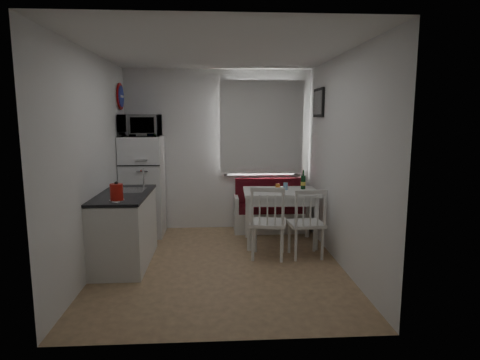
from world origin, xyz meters
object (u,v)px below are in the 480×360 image
object	(u,v)px
chair_left	(269,215)
fridge	(143,186)
dining_table	(280,197)
wine_bottle	(303,180)
kitchen_counter	(125,228)
chair_right	(308,216)
kettle	(117,192)
bench	(270,214)
microwave	(140,125)

from	to	relation	value
chair_left	fridge	xyz separation A→B (m)	(-1.82, 1.25, 0.18)
fridge	dining_table	bearing A→B (deg)	-15.75
fridge	wine_bottle	world-z (taller)	fridge
chair_left	dining_table	bearing A→B (deg)	80.75
kitchen_counter	dining_table	xyz separation A→B (m)	(2.08, 0.66, 0.25)
dining_table	chair_left	xyz separation A→B (m)	(-0.25, -0.67, -0.10)
chair_right	kettle	distance (m)	2.39
kettle	bench	bearing A→B (deg)	43.57
dining_table	kettle	distance (m)	2.38
chair_right	microwave	world-z (taller)	microwave
dining_table	chair_right	size ratio (longest dim) A/B	2.16
dining_table	fridge	world-z (taller)	fridge
kitchen_counter	chair_left	xyz separation A→B (m)	(1.83, -0.01, 0.14)
fridge	microwave	xyz separation A→B (m)	(0.00, -0.05, 0.94)
kitchen_counter	microwave	bearing A→B (deg)	89.06
wine_bottle	bench	bearing A→B (deg)	124.20
chair_right	kettle	bearing A→B (deg)	-171.21
dining_table	kettle	bearing A→B (deg)	-147.68
chair_left	kettle	world-z (taller)	kettle
bench	kettle	distance (m)	2.83
kitchen_counter	wine_bottle	size ratio (longest dim) A/B	4.66
dining_table	chair_left	distance (m)	0.72
chair_left	kettle	bearing A→B (deg)	-152.32
bench	kettle	bearing A→B (deg)	-136.43
dining_table	wine_bottle	world-z (taller)	wine_bottle
kettle	wine_bottle	bearing A→B (deg)	28.55
dining_table	wine_bottle	distance (m)	0.43
dining_table	chair_right	world-z (taller)	chair_right
chair_left	chair_right	size ratio (longest dim) A/B	1.06
bench	chair_left	xyz separation A→B (m)	(-0.20, -1.36, 0.32)
dining_table	chair_left	bearing A→B (deg)	-108.62
bench	kettle	world-z (taller)	kettle
chair_right	fridge	size ratio (longest dim) A/B	0.32
chair_left	kettle	xyz separation A→B (m)	(-1.79, -0.53, 0.41)
kitchen_counter	chair_left	bearing A→B (deg)	-0.25
kitchen_counter	dining_table	world-z (taller)	kitchen_counter
dining_table	kettle	world-z (taller)	kettle
fridge	microwave	size ratio (longest dim) A/B	2.59
chair_right	fridge	world-z (taller)	fridge
chair_right	chair_left	bearing A→B (deg)	176.14
chair_left	kettle	size ratio (longest dim) A/B	2.35
bench	chair_left	bearing A→B (deg)	-98.33
microwave	kettle	size ratio (longest dim) A/B	2.65
bench	dining_table	size ratio (longest dim) A/B	1.10
kettle	dining_table	bearing A→B (deg)	30.47
bench	chair_left	world-z (taller)	chair_left
bench	chair_right	bearing A→B (deg)	-77.49
bench	chair_right	size ratio (longest dim) A/B	2.36
fridge	microwave	bearing A→B (deg)	-90.00
microwave	wine_bottle	distance (m)	2.58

